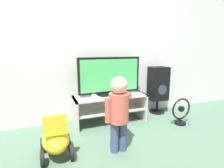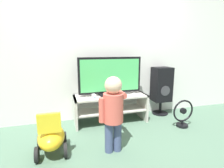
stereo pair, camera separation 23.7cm
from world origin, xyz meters
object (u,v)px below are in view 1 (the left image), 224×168
(television, at_px, (110,77))
(remote_primary, at_px, (134,94))
(game_console, at_px, (94,96))
(floor_fan, at_px, (181,112))
(speaker_tower, at_px, (158,85))
(ride_on_toy, at_px, (56,139))
(child, at_px, (119,108))

(television, distance_m, remote_primary, 0.52)
(game_console, bearing_deg, floor_fan, -18.88)
(game_console, height_order, speaker_tower, speaker_tower)
(speaker_tower, bearing_deg, floor_fan, -86.84)
(television, height_order, game_console, television)
(television, bearing_deg, game_console, -168.21)
(game_console, distance_m, floor_fan, 1.50)
(game_console, relative_size, ride_on_toy, 0.36)
(television, relative_size, floor_fan, 2.36)
(speaker_tower, distance_m, ride_on_toy, 2.20)
(game_console, xyz_separation_m, floor_fan, (1.39, -0.48, -0.30))
(remote_primary, bearing_deg, child, -128.73)
(remote_primary, xyz_separation_m, child, (-0.61, -0.76, 0.06))
(remote_primary, xyz_separation_m, ride_on_toy, (-1.36, -0.60, -0.28))
(game_console, bearing_deg, remote_primary, -5.05)
(remote_primary, relative_size, speaker_tower, 0.14)
(child, bearing_deg, game_console, 96.20)
(remote_primary, xyz_separation_m, speaker_tower, (0.66, 0.21, 0.08))
(child, distance_m, floor_fan, 1.40)
(remote_primary, distance_m, floor_fan, 0.86)
(television, height_order, remote_primary, television)
(ride_on_toy, bearing_deg, floor_fan, 5.28)
(speaker_tower, bearing_deg, child, -142.37)
(television, xyz_separation_m, remote_primary, (0.40, -0.13, -0.31))
(ride_on_toy, bearing_deg, game_console, 45.59)
(ride_on_toy, bearing_deg, remote_primary, 24.03)
(game_console, xyz_separation_m, remote_primary, (0.70, -0.06, -0.01))
(television, distance_m, speaker_tower, 1.09)
(child, bearing_deg, floor_fan, 14.99)
(remote_primary, relative_size, child, 0.14)
(child, height_order, floor_fan, child)
(game_console, relative_size, remote_primary, 1.52)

